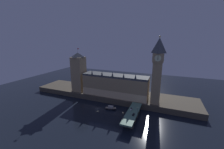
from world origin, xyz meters
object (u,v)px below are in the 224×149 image
at_px(clock_tower, 157,69).
at_px(street_lamp_near, 123,115).
at_px(car_southbound_lead, 133,115).
at_px(boat_upstream, 111,108).
at_px(car_northbound_lead, 131,109).
at_px(victoria_tower, 79,72).
at_px(street_lamp_mid, 138,109).
at_px(pedestrian_near_rail, 124,117).

xyz_separation_m(clock_tower, street_lamp_near, (-23.35, -45.90, -34.06)).
height_order(clock_tower, car_southbound_lead, clock_tower).
relative_size(street_lamp_near, boat_upstream, 0.48).
relative_size(car_northbound_lead, car_southbound_lead, 1.10).
bearing_deg(victoria_tower, boat_upstream, -22.78).
xyz_separation_m(victoria_tower, street_lamp_mid, (89.96, -34.32, -22.19)).
relative_size(clock_tower, street_lamp_near, 11.06).
distance_m(car_northbound_lead, car_southbound_lead, 11.02).
bearing_deg(victoria_tower, clock_tower, -1.74).
distance_m(clock_tower, street_lamp_near, 61.74).
xyz_separation_m(victoria_tower, car_northbound_lead, (82.59, -29.29, -25.40)).
bearing_deg(clock_tower, boat_upstream, -155.02).
height_order(clock_tower, street_lamp_mid, clock_tower).
relative_size(victoria_tower, car_southbound_lead, 14.69).
xyz_separation_m(clock_tower, car_northbound_lead, (-20.63, -26.15, -37.48)).
bearing_deg(clock_tower, street_lamp_mid, -113.05).
height_order(clock_tower, boat_upstream, clock_tower).
bearing_deg(victoria_tower, car_northbound_lead, -19.52).
relative_size(clock_tower, victoria_tower, 1.24).
bearing_deg(street_lamp_near, pedestrian_near_rail, 76.15).
xyz_separation_m(pedestrian_near_rail, boat_upstream, (-22.43, 23.13, -6.77)).
height_order(street_lamp_near, boat_upstream, street_lamp_near).
distance_m(clock_tower, car_northbound_lead, 50.14).
height_order(car_northbound_lead, boat_upstream, car_northbound_lead).
bearing_deg(boat_upstream, street_lamp_mid, -17.35).
bearing_deg(street_lamp_mid, car_northbound_lead, 145.68).
relative_size(clock_tower, pedestrian_near_rail, 40.59).
bearing_deg(pedestrian_near_rail, clock_tower, 62.60).
bearing_deg(victoria_tower, street_lamp_mid, -20.88).
xyz_separation_m(car_southbound_lead, boat_upstream, (-29.40, 15.00, -6.48)).
distance_m(car_northbound_lead, boat_upstream, 26.09).
bearing_deg(car_southbound_lead, car_northbound_lead, 114.92).
distance_m(car_southbound_lead, pedestrian_near_rail, 10.71).
bearing_deg(street_lamp_near, car_northbound_lead, 82.15).
relative_size(car_northbound_lead, boat_upstream, 0.32).
bearing_deg(victoria_tower, pedestrian_near_rail, -30.57).
height_order(street_lamp_near, street_lamp_mid, street_lamp_near).
xyz_separation_m(car_southbound_lead, pedestrian_near_rail, (-6.97, -8.13, 0.30)).
distance_m(victoria_tower, boat_upstream, 70.40).
height_order(victoria_tower, street_lamp_mid, victoria_tower).
bearing_deg(pedestrian_near_rail, boat_upstream, 134.12).
bearing_deg(car_southbound_lead, pedestrian_near_rail, -130.58).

